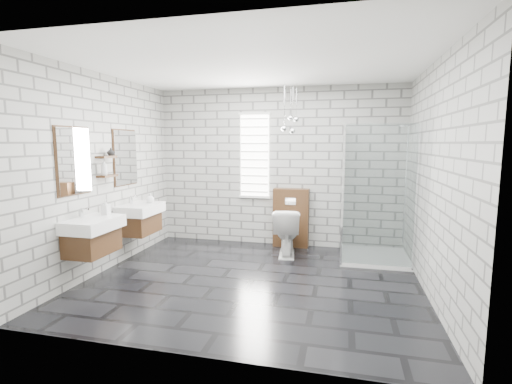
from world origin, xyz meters
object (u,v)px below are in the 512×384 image
(cistern_panel, at_px, (291,218))
(shower_enclosure, at_px, (369,228))
(toilet, at_px, (287,232))
(vanity_right, at_px, (138,210))
(vanity_left, at_px, (90,226))

(cistern_panel, height_order, shower_enclosure, shower_enclosure)
(shower_enclosure, bearing_deg, toilet, 179.17)
(shower_enclosure, bearing_deg, vanity_right, -168.42)
(vanity_right, relative_size, cistern_panel, 1.57)
(toilet, bearing_deg, shower_enclosure, 172.33)
(cistern_panel, bearing_deg, vanity_left, -133.12)
(vanity_left, distance_m, shower_enclosure, 3.86)
(toilet, bearing_deg, vanity_right, 11.44)
(vanity_left, height_order, vanity_right, same)
(shower_enclosure, distance_m, toilet, 1.25)
(vanity_left, height_order, shower_enclosure, shower_enclosure)
(vanity_right, xyz_separation_m, cistern_panel, (2.17, 1.22, -0.26))
(vanity_left, relative_size, vanity_right, 1.00)
(shower_enclosure, xyz_separation_m, toilet, (-1.24, 0.02, -0.13))
(cistern_panel, distance_m, shower_enclosure, 1.34)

